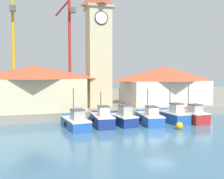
# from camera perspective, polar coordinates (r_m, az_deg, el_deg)

# --- Properties ---
(ground_plane) EXTENTS (300.00, 300.00, 0.00)m
(ground_plane) POSITION_cam_1_polar(r_m,az_deg,el_deg) (24.19, 10.19, -9.91)
(ground_plane) COLOR teal
(quay_wharf) EXTENTS (120.00, 40.00, 1.06)m
(quay_wharf) POSITION_cam_1_polar(r_m,az_deg,el_deg) (51.22, -4.60, -2.01)
(quay_wharf) COLOR gray
(quay_wharf) RESTS_ON ground
(fishing_boat_far_left) EXTENTS (2.55, 5.17, 4.03)m
(fishing_boat_far_left) POSITION_cam_1_polar(r_m,az_deg,el_deg) (27.01, -7.95, -6.95)
(fishing_boat_far_left) COLOR #2356A8
(fishing_boat_far_left) RESTS_ON ground
(fishing_boat_left_outer) EXTENTS (1.99, 4.77, 3.60)m
(fishing_boat_left_outer) POSITION_cam_1_polar(r_m,az_deg,el_deg) (27.98, -2.18, -6.37)
(fishing_boat_left_outer) COLOR navy
(fishing_boat_left_outer) RESTS_ON ground
(fishing_boat_left_inner) EXTENTS (2.52, 4.53, 4.04)m
(fishing_boat_left_inner) POSITION_cam_1_polar(r_m,az_deg,el_deg) (28.60, 2.20, -6.20)
(fishing_boat_left_inner) COLOR navy
(fishing_boat_left_inner) RESTS_ON ground
(fishing_boat_mid_left) EXTENTS (2.42, 5.17, 3.84)m
(fishing_boat_mid_left) POSITION_cam_1_polar(r_m,az_deg,el_deg) (29.29, 8.13, -6.05)
(fishing_boat_mid_left) COLOR #2356A8
(fishing_boat_mid_left) RESTS_ON ground
(fishing_boat_center) EXTENTS (2.23, 4.61, 4.06)m
(fishing_boat_center) POSITION_cam_1_polar(r_m,az_deg,el_deg) (30.70, 13.09, -5.54)
(fishing_boat_center) COLOR #2356A8
(fishing_boat_center) RESTS_ON ground
(fishing_boat_mid_right) EXTENTS (2.36, 4.47, 4.19)m
(fishing_boat_mid_right) POSITION_cam_1_polar(r_m,az_deg,el_deg) (31.45, 16.85, -5.42)
(fishing_boat_mid_right) COLOR #AD2823
(fishing_boat_mid_right) RESTS_ON ground
(clock_tower) EXTENTS (3.48, 3.48, 17.46)m
(clock_tower) POSITION_cam_1_polar(r_m,az_deg,el_deg) (35.55, -2.95, 9.77)
(clock_tower) COLOR beige
(clock_tower) RESTS_ON quay_wharf
(warehouse_left) EXTENTS (12.21, 7.06, 5.47)m
(warehouse_left) POSITION_cam_1_polar(r_m,az_deg,el_deg) (33.47, -16.50, 0.46)
(warehouse_left) COLOR beige
(warehouse_left) RESTS_ON quay_wharf
(warehouse_right) EXTENTS (12.26, 7.28, 5.53)m
(warehouse_right) POSITION_cam_1_polar(r_m,az_deg,el_deg) (39.80, 11.40, 1.10)
(warehouse_right) COLOR silver
(warehouse_right) RESTS_ON quay_wharf
(port_crane_near) EXTENTS (3.29, 7.08, 19.22)m
(port_crane_near) POSITION_cam_1_polar(r_m,az_deg,el_deg) (52.37, -9.22, 6.78)
(port_crane_near) COLOR maroon
(port_crane_near) RESTS_ON quay_wharf
(port_crane_far) EXTENTS (2.00, 7.80, 18.45)m
(port_crane_far) POSITION_cam_1_polar(r_m,az_deg,el_deg) (50.85, -20.62, 6.35)
(port_crane_far) COLOR #976E11
(port_crane_far) RESTS_ON quay_wharf
(mooring_buoy) EXTENTS (0.72, 0.72, 0.72)m
(mooring_buoy) POSITION_cam_1_polar(r_m,az_deg,el_deg) (27.29, 14.46, -7.62)
(mooring_buoy) COLOR gold
(mooring_buoy) RESTS_ON ground
(dock_worker_near_tower) EXTENTS (0.34, 0.22, 1.62)m
(dock_worker_near_tower) POSITION_cam_1_polar(r_m,az_deg,el_deg) (31.88, -8.61, -3.09)
(dock_worker_near_tower) COLOR #33333D
(dock_worker_near_tower) RESTS_ON quay_wharf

